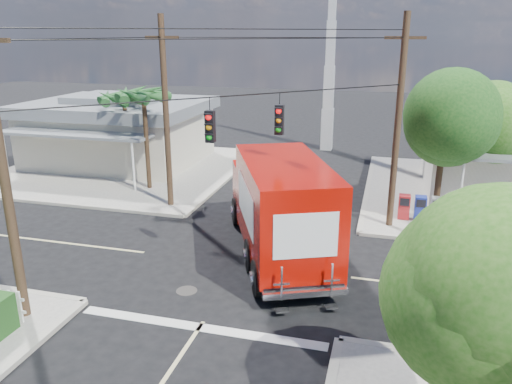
% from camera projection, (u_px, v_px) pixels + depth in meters
% --- Properties ---
extents(ground, '(120.00, 120.00, 0.00)m').
position_uv_depth(ground, '(242.00, 264.00, 18.47)').
color(ground, black).
rests_on(ground, ground).
extents(sidewalk_ne, '(14.12, 14.12, 0.14)m').
position_uv_depth(sidewalk_ne, '(504.00, 198.00, 25.75)').
color(sidewalk_ne, gray).
rests_on(sidewalk_ne, ground).
extents(sidewalk_nw, '(14.12, 14.12, 0.14)m').
position_uv_depth(sidewalk_nw, '(125.00, 169.00, 31.16)').
color(sidewalk_nw, gray).
rests_on(sidewalk_nw, ground).
extents(road_markings, '(32.00, 32.00, 0.01)m').
position_uv_depth(road_markings, '(230.00, 282.00, 17.11)').
color(road_markings, beige).
rests_on(road_markings, ground).
extents(building_nw, '(10.80, 10.20, 4.30)m').
position_uv_depth(building_nw, '(119.00, 130.00, 32.24)').
color(building_nw, beige).
rests_on(building_nw, sidewalk_nw).
extents(radio_tower, '(0.80, 0.80, 17.00)m').
position_uv_depth(radio_tower, '(330.00, 71.00, 35.02)').
color(radio_tower, silver).
rests_on(radio_tower, ground).
extents(tree_ne_front, '(4.21, 4.14, 6.66)m').
position_uv_depth(tree_ne_front, '(446.00, 116.00, 21.44)').
color(tree_ne_front, '#422D1C').
rests_on(tree_ne_front, sidewalk_ne).
extents(tree_ne_back, '(3.77, 3.66, 5.82)m').
position_uv_depth(tree_ne_back, '(500.00, 124.00, 23.00)').
color(tree_ne_back, '#422D1C').
rests_on(tree_ne_back, sidewalk_ne).
extents(tree_se, '(3.67, 3.54, 5.62)m').
position_uv_depth(tree_se, '(501.00, 277.00, 8.84)').
color(tree_se, '#422D1C').
rests_on(tree_se, sidewalk_se).
extents(palm_nw_front, '(3.01, 3.08, 5.59)m').
position_uv_depth(palm_nw_front, '(144.00, 97.00, 25.70)').
color(palm_nw_front, '#422D1C').
rests_on(palm_nw_front, sidewalk_nw).
extents(palm_nw_back, '(3.01, 3.08, 5.19)m').
position_uv_depth(palm_nw_back, '(124.00, 99.00, 27.69)').
color(palm_nw_back, '#422D1C').
rests_on(palm_nw_back, sidewalk_nw).
extents(utility_poles, '(12.00, 10.68, 9.00)m').
position_uv_depth(utility_poles, '(213.00, 130.00, 18.92)').
color(utility_poles, '#473321').
rests_on(utility_poles, ground).
extents(vending_boxes, '(1.90, 0.50, 1.10)m').
position_uv_depth(vending_boxes, '(420.00, 208.00, 22.35)').
color(vending_boxes, '#AB1E21').
rests_on(vending_boxes, sidewalk_ne).
extents(delivery_truck, '(5.94, 9.22, 3.86)m').
position_uv_depth(delivery_truck, '(280.00, 206.00, 18.75)').
color(delivery_truck, black).
rests_on(delivery_truck, ground).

